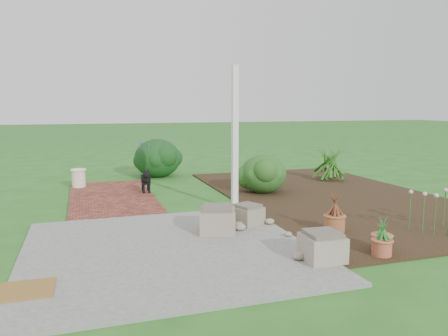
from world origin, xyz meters
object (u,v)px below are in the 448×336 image
object	(u,v)px
black_dog	(146,179)
stone_trough_near	(322,248)
evergreen_shrub	(263,173)
cream_ceramic_urn	(79,178)

from	to	relation	value
black_dog	stone_trough_near	bearing A→B (deg)	-70.61
evergreen_shrub	stone_trough_near	bearing A→B (deg)	-103.53
stone_trough_near	evergreen_shrub	xyz separation A→B (m)	(0.96, 3.98, 0.25)
stone_trough_near	cream_ceramic_urn	size ratio (longest dim) A/B	1.13
stone_trough_near	black_dog	distance (m)	4.84
stone_trough_near	evergreen_shrub	world-z (taller)	evergreen_shrub
black_dog	evergreen_shrub	xyz separation A→B (m)	(2.33, -0.66, 0.11)
cream_ceramic_urn	stone_trough_near	bearing A→B (deg)	-64.80
black_dog	cream_ceramic_urn	distance (m)	1.71
stone_trough_near	black_dog	size ratio (longest dim) A/B	0.80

